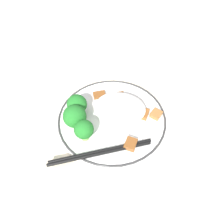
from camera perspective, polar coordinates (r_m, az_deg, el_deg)
ground_plane at (r=0.53m, az=0.00°, el=-2.39°), size 3.00×3.00×0.00m
plate at (r=0.52m, az=0.00°, el=-1.78°), size 0.26×0.26×0.02m
rice_mound at (r=0.51m, az=2.24°, el=1.22°), size 0.12×0.09×0.04m
broccoli_back_left at (r=0.51m, az=-9.15°, el=1.92°), size 0.05×0.05×0.05m
broccoli_back_center at (r=0.48m, az=-9.72°, el=-1.16°), size 0.05×0.05×0.06m
broccoli_back_right at (r=0.46m, az=-7.34°, el=-4.63°), size 0.04×0.04×0.05m
meat_near_front at (r=0.54m, az=4.86°, el=2.84°), size 0.04×0.04×0.01m
meat_near_left at (r=0.53m, az=-1.44°, el=1.89°), size 0.03×0.04×0.01m
meat_near_right at (r=0.55m, az=1.59°, el=3.86°), size 0.04×0.04×0.01m
meat_near_back at (r=0.52m, az=7.40°, el=-0.16°), size 0.04×0.03×0.01m
meat_on_rice_edge at (r=0.56m, az=-3.33°, el=4.49°), size 0.04×0.03×0.01m
meat_mid_left at (r=0.47m, az=4.90°, el=-8.34°), size 0.03×0.03×0.01m
meat_mid_right at (r=0.53m, az=11.47°, el=-0.58°), size 0.03×0.03×0.01m
chopsticks at (r=0.46m, az=-2.60°, el=-10.53°), size 0.20×0.11×0.01m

